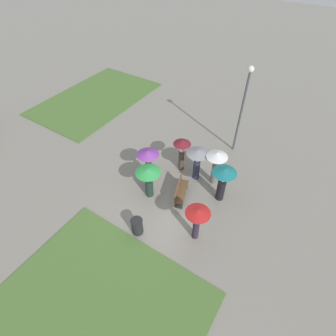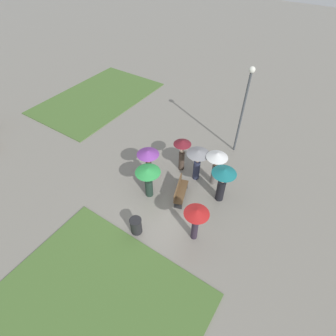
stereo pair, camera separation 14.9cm
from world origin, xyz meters
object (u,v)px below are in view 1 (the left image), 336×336
Objects in this scene: crowd_person_grey at (198,158)px; lamp_post at (244,101)px; crowd_person_purple at (148,158)px; trash_bin at (137,226)px; crowd_person_red at (197,217)px; crowd_person_teal at (223,178)px; crowd_person_green at (148,177)px; crowd_person_white at (216,160)px; crowd_person_maroon at (182,149)px; park_bench at (180,191)px.

lamp_post is at bearing 106.07° from crowd_person_grey.
crowd_person_purple is at bearing -117.15° from crowd_person_grey.
crowd_person_grey is (4.31, -0.56, 0.98)m from trash_bin.
crowd_person_red is (-1.80, -3.71, 0.03)m from crowd_person_purple.
crowd_person_red reaches higher than crowd_person_grey.
lamp_post reaches higher than crowd_person_teal.
crowd_person_green is at bearing -76.60° from crowd_person_purple.
lamp_post is 2.68× the size of crowd_person_purple.
lamp_post reaches higher than crowd_person_grey.
crowd_person_maroon is at bearing -80.99° from crowd_person_white.
crowd_person_green is at bearing -34.39° from crowd_person_white.
lamp_post is 3.50m from crowd_person_white.
crowd_person_red is 0.97× the size of crowd_person_maroon.
crowd_person_white reaches higher than crowd_person_maroon.
crowd_person_white is at bearing 41.13° from crowd_person_grey.
crowd_person_white reaches higher than park_bench.
crowd_person_white is (1.80, -0.92, 1.07)m from park_bench.
crowd_person_red is at bearing -151.76° from park_bench.
crowd_person_maroon is (1.52, -1.04, -0.03)m from crowd_person_purple.
lamp_post is 2.65× the size of crowd_person_grey.
park_bench is 5.64m from lamp_post.
crowd_person_teal is 1.02× the size of crowd_person_maroon.
crowd_person_teal is at bearing -30.86° from trash_bin.
lamp_post is at bearing -78.24° from crowd_person_maroon.
crowd_person_teal is 2.55m from crowd_person_red.
lamp_post reaches higher than crowd_person_purple.
lamp_post reaches higher than trash_bin.
crowd_person_green is 2.67m from crowd_person_grey.
lamp_post is 6.26m from crowd_person_green.
crowd_person_white is 1.92m from crowd_person_maroon.
crowd_person_red reaches higher than crowd_person_purple.
crowd_person_grey is at bearing 167.00° from lamp_post.
park_bench is 0.85× the size of crowd_person_grey.
crowd_person_teal is (3.70, -2.21, 0.98)m from trash_bin.
crowd_person_maroon is at bearing 32.81° from crowd_person_purple.
crowd_person_white reaches higher than crowd_person_green.
crowd_person_purple is at bearing 148.98° from lamp_post.
lamp_post reaches higher than crowd_person_red.
park_bench is 0.82× the size of crowd_person_maroon.
park_bench is 0.86× the size of crowd_person_purple.
crowd_person_white is (4.50, -1.47, 1.11)m from trash_bin.
crowd_person_maroon reaches higher than trash_bin.
crowd_person_grey reaches higher than crowd_person_purple.
crowd_person_red is (-6.45, -0.92, -1.72)m from lamp_post.
trash_bin is at bearing 113.71° from crowd_person_red.
crowd_person_maroon is (-3.13, 1.76, -1.77)m from lamp_post.
crowd_person_grey is (1.60, -0.01, 0.94)m from park_bench.
crowd_person_grey is 0.97× the size of crowd_person_maroon.
crowd_person_teal is (-0.61, -1.65, -0.00)m from crowd_person_grey.
crowd_person_teal is 0.99× the size of crowd_person_white.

